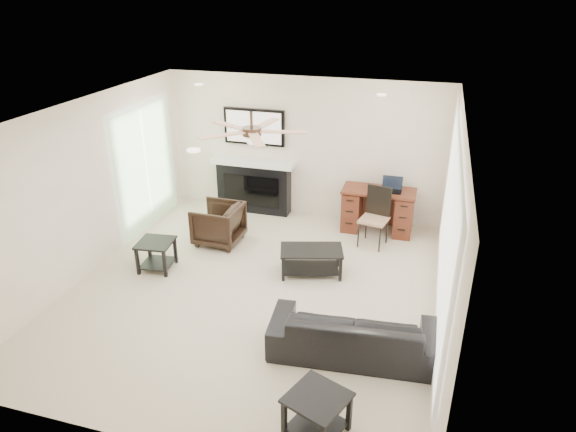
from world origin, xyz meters
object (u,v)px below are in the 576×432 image
fireplace_unit (253,162)px  desk (378,211)px  sofa (355,333)px  armchair (218,224)px  coffee_table (311,261)px

fireplace_unit → desk: size_ratio=1.57×
sofa → armchair: bearing=-44.6°
sofa → coffee_table: (-0.90, 1.60, -0.08)m
armchair → coffee_table: 1.79m
sofa → desk: 3.30m
fireplace_unit → desk: (2.32, -0.22, -0.57)m
coffee_table → fireplace_unit: bearing=113.6°
fireplace_unit → armchair: bearing=-95.4°
fireplace_unit → desk: bearing=-5.4°
sofa → fireplace_unit: 4.35m
armchair → fireplace_unit: size_ratio=0.38×
coffee_table → desk: (0.75, 1.70, 0.18)m
coffee_table → desk: bearing=50.6°
sofa → desk: size_ratio=1.59×
armchair → fireplace_unit: (0.13, 1.37, 0.62)m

